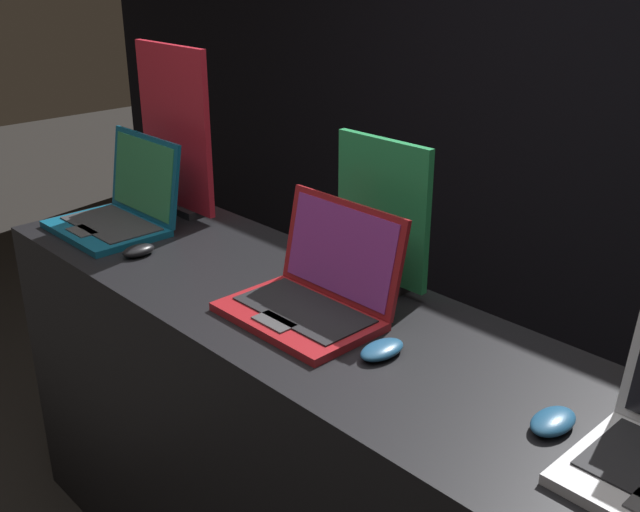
# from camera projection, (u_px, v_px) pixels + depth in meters

# --- Properties ---
(display_counter) EXTENTS (2.19, 0.59, 0.98)m
(display_counter) POSITION_uv_depth(u_px,v_px,m) (319.00, 478.00, 1.99)
(display_counter) COLOR black
(display_counter) RESTS_ON ground_plane
(laptop_front) EXTENTS (0.36, 0.31, 0.28)m
(laptop_front) POSITION_uv_depth(u_px,v_px,m) (121.00, 208.00, 2.33)
(laptop_front) COLOR #0F5170
(laptop_front) RESTS_ON display_counter
(mouse_front) EXTENTS (0.06, 0.10, 0.03)m
(mouse_front) POSITION_uv_depth(u_px,v_px,m) (139.00, 250.00, 2.13)
(mouse_front) COLOR black
(mouse_front) RESTS_ON display_counter
(promo_stand_front) EXTENTS (0.36, 0.07, 0.54)m
(promo_stand_front) POSITION_uv_depth(u_px,v_px,m) (175.00, 135.00, 2.39)
(promo_stand_front) COLOR black
(promo_stand_front) RESTS_ON display_counter
(laptop_middle) EXTENTS (0.37, 0.30, 0.26)m
(laptop_middle) POSITION_uv_depth(u_px,v_px,m) (315.00, 290.00, 1.78)
(laptop_middle) COLOR maroon
(laptop_middle) RESTS_ON display_counter
(mouse_middle) EXTENTS (0.07, 0.12, 0.03)m
(mouse_middle) POSITION_uv_depth(u_px,v_px,m) (382.00, 350.00, 1.61)
(mouse_middle) COLOR navy
(mouse_middle) RESTS_ON display_counter
(promo_stand_middle) EXTENTS (0.29, 0.07, 0.39)m
(promo_stand_middle) POSITION_uv_depth(u_px,v_px,m) (382.00, 218.00, 1.88)
(promo_stand_middle) COLOR black
(promo_stand_middle) RESTS_ON display_counter
(mouse_back) EXTENTS (0.07, 0.11, 0.03)m
(mouse_back) POSITION_uv_depth(u_px,v_px,m) (553.00, 421.00, 1.37)
(mouse_back) COLOR navy
(mouse_back) RESTS_ON display_counter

